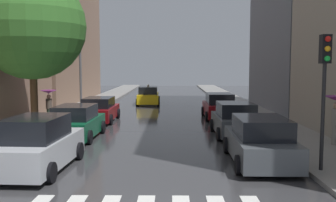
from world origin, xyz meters
TOP-DOWN VIEW (x-y plane):
  - ground_plane at (0.00, 24.00)m, footprint 28.00×72.00m
  - sidewalk_left at (-6.50, 24.00)m, footprint 3.00×72.00m
  - sidewalk_right at (6.50, 24.00)m, footprint 3.00×72.00m
  - building_left_mid at (-11.00, 29.65)m, footprint 6.00×17.48m
  - parked_car_left_nearest at (-3.79, 5.24)m, footprint 2.21×4.46m
  - parked_car_left_second at (-3.92, 10.77)m, footprint 2.19×4.29m
  - parked_car_left_third at (-3.90, 16.37)m, footprint 2.12×4.40m
  - parked_car_right_nearest at (3.81, 6.21)m, footprint 2.22×4.64m
  - parked_car_right_second at (3.80, 11.58)m, footprint 2.15×4.13m
  - parked_car_right_third at (3.77, 17.78)m, footprint 2.09×4.22m
  - taxi_midroad at (-1.51, 27.22)m, footprint 2.18×4.70m
  - pedestrian_near_tree at (-6.73, 15.36)m, footprint 0.97×0.97m
  - pedestrian_by_kerb at (7.54, 8.69)m, footprint 1.04×1.04m
  - street_tree_left at (-6.14, 11.39)m, footprint 5.22×5.22m
  - traffic_light_right_corner at (5.45, 4.81)m, footprint 0.30×0.42m
  - lamp_post_left at (-5.55, 18.48)m, footprint 0.60×0.28m

SIDE VIEW (x-z plane):
  - ground_plane at x=0.00m, z-range -0.04..0.00m
  - sidewalk_left at x=-6.50m, z-range 0.00..0.15m
  - sidewalk_right at x=6.50m, z-range 0.00..0.15m
  - parked_car_left_third at x=-3.90m, z-range -0.04..1.49m
  - parked_car_left_second at x=-3.92m, z-range -0.05..1.57m
  - taxi_midroad at x=-1.51m, z-range -0.14..1.67m
  - parked_car_right_second at x=3.80m, z-range -0.06..1.62m
  - parked_car_right_nearest at x=3.81m, z-range -0.05..1.63m
  - parked_car_right_third at x=3.77m, z-range -0.06..1.63m
  - parked_car_left_nearest at x=-3.79m, z-range -0.07..1.75m
  - pedestrian_near_tree at x=-6.73m, z-range 0.57..2.45m
  - pedestrian_by_kerb at x=7.54m, z-range 0.63..2.70m
  - traffic_light_right_corner at x=5.45m, z-range 1.14..5.44m
  - lamp_post_left at x=-5.55m, z-range 0.67..7.15m
  - street_tree_left at x=-6.14m, z-range 1.47..9.33m
  - building_left_mid at x=-11.00m, z-range 0.00..16.06m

